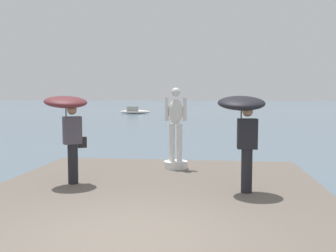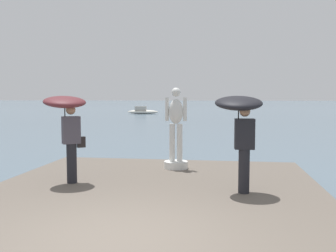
{
  "view_description": "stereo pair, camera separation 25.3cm",
  "coord_description": "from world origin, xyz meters",
  "px_view_note": "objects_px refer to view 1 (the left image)",
  "views": [
    {
      "loc": [
        1.14,
        -4.82,
        2.3
      ],
      "look_at": [
        0.0,
        4.82,
        1.55
      ],
      "focal_mm": 39.91,
      "sensor_mm": 36.0,
      "label": 1
    },
    {
      "loc": [
        1.39,
        -4.79,
        2.3
      ],
      "look_at": [
        0.0,
        4.82,
        1.55
      ],
      "focal_mm": 39.91,
      "sensor_mm": 36.0,
      "label": 2
    }
  ],
  "objects_px": {
    "onlooker_right": "(243,118)",
    "boat_leftward": "(135,111)",
    "onlooker_left": "(68,117)",
    "statue_white_figure": "(176,136)"
  },
  "relations": [
    {
      "from": "onlooker_left",
      "to": "onlooker_right",
      "type": "relative_size",
      "value": 1.0
    },
    {
      "from": "onlooker_left",
      "to": "boat_leftward",
      "type": "xyz_separation_m",
      "value": [
        -7.38,
        42.12,
        -1.49
      ]
    },
    {
      "from": "statue_white_figure",
      "to": "onlooker_right",
      "type": "distance_m",
      "value": 2.89
    },
    {
      "from": "onlooker_right",
      "to": "statue_white_figure",
      "type": "bearing_deg",
      "value": 123.83
    },
    {
      "from": "onlooker_left",
      "to": "statue_white_figure",
      "type": "bearing_deg",
      "value": 43.41
    },
    {
      "from": "statue_white_figure",
      "to": "onlooker_right",
      "type": "height_order",
      "value": "statue_white_figure"
    },
    {
      "from": "boat_leftward",
      "to": "onlooker_left",
      "type": "bearing_deg",
      "value": -80.07
    },
    {
      "from": "onlooker_right",
      "to": "boat_leftward",
      "type": "bearing_deg",
      "value": 104.66
    },
    {
      "from": "statue_white_figure",
      "to": "boat_leftward",
      "type": "distance_m",
      "value": 41.21
    },
    {
      "from": "statue_white_figure",
      "to": "boat_leftward",
      "type": "xyz_separation_m",
      "value": [
        -9.53,
        40.08,
        -0.89
      ]
    }
  ]
}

